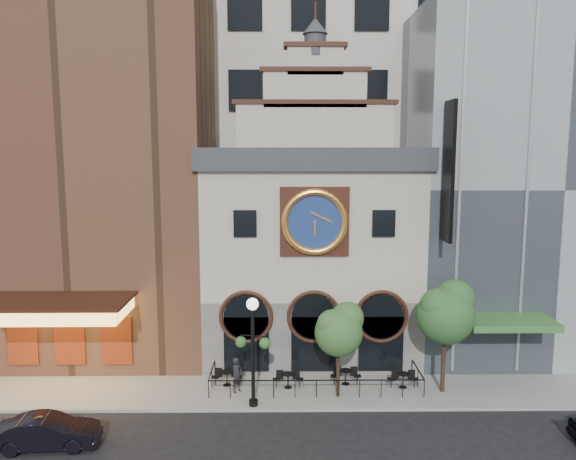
{
  "coord_description": "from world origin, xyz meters",
  "views": [
    {
      "loc": [
        -1.69,
        -24.9,
        12.22
      ],
      "look_at": [
        -1.35,
        6.0,
        7.81
      ],
      "focal_mm": 35.0,
      "sensor_mm": 36.0,
      "label": 1
    }
  ],
  "objects_px": {
    "car_left": "(48,432)",
    "tree_left": "(339,328)",
    "bistro_1": "(288,379)",
    "tree_right": "(446,311)",
    "bistro_0": "(227,377)",
    "bistro_3": "(403,379)",
    "pedestrian": "(237,375)",
    "lamppost": "(253,340)",
    "bistro_2": "(346,376)"
  },
  "relations": [
    {
      "from": "car_left",
      "to": "tree_left",
      "type": "relative_size",
      "value": 0.88
    },
    {
      "from": "bistro_1",
      "to": "tree_right",
      "type": "height_order",
      "value": "tree_right"
    },
    {
      "from": "bistro_0",
      "to": "bistro_1",
      "type": "distance_m",
      "value": 3.17
    },
    {
      "from": "bistro_3",
      "to": "pedestrian",
      "type": "height_order",
      "value": "pedestrian"
    },
    {
      "from": "lamppost",
      "to": "tree_right",
      "type": "distance_m",
      "value": 9.67
    },
    {
      "from": "bistro_2",
      "to": "car_left",
      "type": "bearing_deg",
      "value": -155.66
    },
    {
      "from": "bistro_3",
      "to": "lamppost",
      "type": "height_order",
      "value": "lamppost"
    },
    {
      "from": "car_left",
      "to": "lamppost",
      "type": "xyz_separation_m",
      "value": [
        8.32,
        3.47,
        2.72
      ]
    },
    {
      "from": "lamppost",
      "to": "tree_left",
      "type": "bearing_deg",
      "value": 24.13
    },
    {
      "from": "lamppost",
      "to": "tree_right",
      "type": "bearing_deg",
      "value": 18.91
    },
    {
      "from": "car_left",
      "to": "tree_left",
      "type": "height_order",
      "value": "tree_left"
    },
    {
      "from": "bistro_1",
      "to": "tree_left",
      "type": "distance_m",
      "value": 4.01
    },
    {
      "from": "bistro_1",
      "to": "car_left",
      "type": "distance_m",
      "value": 11.4
    },
    {
      "from": "pedestrian",
      "to": "lamppost",
      "type": "relative_size",
      "value": 0.33
    },
    {
      "from": "pedestrian",
      "to": "tree_right",
      "type": "xyz_separation_m",
      "value": [
        10.39,
        -0.03,
        3.3
      ]
    },
    {
      "from": "bistro_1",
      "to": "lamppost",
      "type": "bearing_deg",
      "value": -129.86
    },
    {
      "from": "bistro_1",
      "to": "bistro_2",
      "type": "height_order",
      "value": "same"
    },
    {
      "from": "bistro_3",
      "to": "tree_right",
      "type": "xyz_separation_m",
      "value": [
        1.94,
        -0.43,
        3.72
      ]
    },
    {
      "from": "bistro_0",
      "to": "tree_left",
      "type": "height_order",
      "value": "tree_left"
    },
    {
      "from": "bistro_0",
      "to": "tree_right",
      "type": "distance_m",
      "value": 11.63
    },
    {
      "from": "pedestrian",
      "to": "lamppost",
      "type": "distance_m",
      "value": 2.97
    },
    {
      "from": "bistro_1",
      "to": "bistro_2",
      "type": "distance_m",
      "value": 3.04
    },
    {
      "from": "bistro_3",
      "to": "car_left",
      "type": "bearing_deg",
      "value": -161.16
    },
    {
      "from": "lamppost",
      "to": "tree_left",
      "type": "relative_size",
      "value": 1.12
    },
    {
      "from": "bistro_1",
      "to": "pedestrian",
      "type": "bearing_deg",
      "value": -169.95
    },
    {
      "from": "bistro_1",
      "to": "lamppost",
      "type": "relative_size",
      "value": 0.3
    },
    {
      "from": "bistro_2",
      "to": "tree_left",
      "type": "relative_size",
      "value": 0.34
    },
    {
      "from": "tree_right",
      "to": "bistro_1",
      "type": "bearing_deg",
      "value": 176.47
    },
    {
      "from": "bistro_0",
      "to": "bistro_2",
      "type": "xyz_separation_m",
      "value": [
        6.16,
        0.09,
        0.0
      ]
    },
    {
      "from": "bistro_0",
      "to": "tree_left",
      "type": "xyz_separation_m",
      "value": [
        5.65,
        -1.25,
        2.98
      ]
    },
    {
      "from": "bistro_2",
      "to": "tree_left",
      "type": "distance_m",
      "value": 3.31
    },
    {
      "from": "lamppost",
      "to": "tree_right",
      "type": "relative_size",
      "value": 0.92
    },
    {
      "from": "bistro_2",
      "to": "bistro_3",
      "type": "height_order",
      "value": "same"
    },
    {
      "from": "bistro_0",
      "to": "car_left",
      "type": "relative_size",
      "value": 0.38
    },
    {
      "from": "car_left",
      "to": "pedestrian",
      "type": "relative_size",
      "value": 2.36
    },
    {
      "from": "tree_right",
      "to": "bistro_0",
      "type": "bearing_deg",
      "value": 175.85
    },
    {
      "from": "bistro_1",
      "to": "car_left",
      "type": "relative_size",
      "value": 0.38
    },
    {
      "from": "bistro_0",
      "to": "tree_right",
      "type": "xyz_separation_m",
      "value": [
        10.99,
        -0.8,
        3.72
      ]
    },
    {
      "from": "bistro_0",
      "to": "pedestrian",
      "type": "xyz_separation_m",
      "value": [
        0.59,
        -0.77,
        0.42
      ]
    },
    {
      "from": "bistro_3",
      "to": "car_left",
      "type": "distance_m",
      "value": 16.79
    },
    {
      "from": "bistro_3",
      "to": "bistro_2",
      "type": "bearing_deg",
      "value": 170.91
    },
    {
      "from": "bistro_3",
      "to": "pedestrian",
      "type": "xyz_separation_m",
      "value": [
        -8.45,
        -0.4,
        0.42
      ]
    },
    {
      "from": "bistro_3",
      "to": "tree_right",
      "type": "height_order",
      "value": "tree_right"
    },
    {
      "from": "bistro_0",
      "to": "pedestrian",
      "type": "height_order",
      "value": "pedestrian"
    },
    {
      "from": "lamppost",
      "to": "bistro_2",
      "type": "bearing_deg",
      "value": 37.09
    },
    {
      "from": "pedestrian",
      "to": "tree_right",
      "type": "bearing_deg",
      "value": -52.72
    },
    {
      "from": "tree_left",
      "to": "pedestrian",
      "type": "bearing_deg",
      "value": 174.51
    },
    {
      "from": "bistro_2",
      "to": "tree_left",
      "type": "bearing_deg",
      "value": -110.61
    },
    {
      "from": "bistro_1",
      "to": "lamppost",
      "type": "distance_m",
      "value": 3.83
    },
    {
      "from": "lamppost",
      "to": "tree_right",
      "type": "height_order",
      "value": "tree_right"
    }
  ]
}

